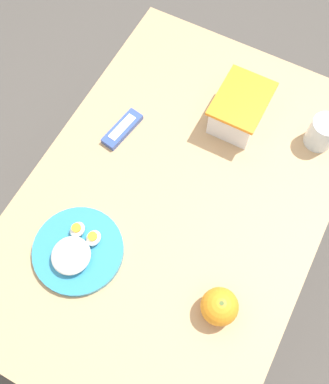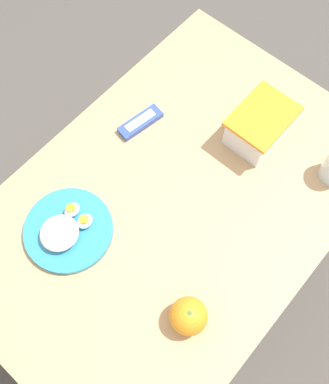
{
  "view_description": "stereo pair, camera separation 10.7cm",
  "coord_description": "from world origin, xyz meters",
  "px_view_note": "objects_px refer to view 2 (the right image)",
  "views": [
    {
      "loc": [
        0.41,
        0.19,
        1.8
      ],
      "look_at": [
        0.01,
        -0.03,
        0.76
      ],
      "focal_mm": 42.0,
      "sensor_mm": 36.0,
      "label": 1
    },
    {
      "loc": [
        0.35,
        0.27,
        1.8
      ],
      "look_at": [
        0.01,
        -0.03,
        0.76
      ],
      "focal_mm": 42.0,
      "sensor_mm": 36.0,
      "label": 2
    }
  ],
  "objects_px": {
    "rice_plate": "(67,230)",
    "candy_bar": "(140,122)",
    "food_container": "(259,127)",
    "orange_fruit": "(189,316)"
  },
  "relations": [
    {
      "from": "rice_plate",
      "to": "candy_bar",
      "type": "bearing_deg",
      "value": -167.65
    },
    {
      "from": "food_container",
      "to": "orange_fruit",
      "type": "height_order",
      "value": "food_container"
    },
    {
      "from": "orange_fruit",
      "to": "candy_bar",
      "type": "height_order",
      "value": "orange_fruit"
    },
    {
      "from": "rice_plate",
      "to": "orange_fruit",
      "type": "bearing_deg",
      "value": 95.62
    },
    {
      "from": "food_container",
      "to": "rice_plate",
      "type": "relative_size",
      "value": 0.79
    },
    {
      "from": "food_container",
      "to": "orange_fruit",
      "type": "xyz_separation_m",
      "value": [
        0.5,
        0.17,
        -0.0
      ]
    },
    {
      "from": "orange_fruit",
      "to": "rice_plate",
      "type": "relative_size",
      "value": 0.39
    },
    {
      "from": "orange_fruit",
      "to": "candy_bar",
      "type": "distance_m",
      "value": 0.54
    },
    {
      "from": "food_container",
      "to": "orange_fruit",
      "type": "bearing_deg",
      "value": 19.14
    },
    {
      "from": "rice_plate",
      "to": "candy_bar",
      "type": "distance_m",
      "value": 0.36
    }
  ]
}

